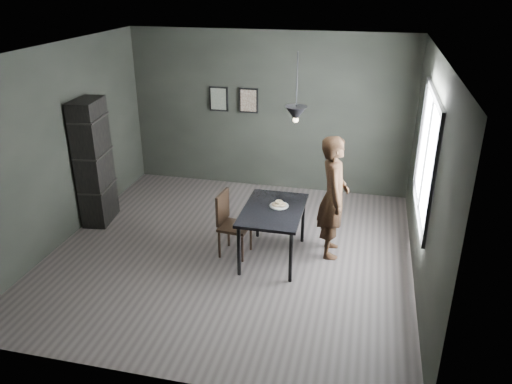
% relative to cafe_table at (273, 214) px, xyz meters
% --- Properties ---
extents(ground, '(5.00, 5.00, 0.00)m').
position_rel_cafe_table_xyz_m(ground, '(-0.60, 0.00, -0.67)').
color(ground, '#36302E').
rests_on(ground, ground).
extents(back_wall, '(5.00, 0.10, 2.80)m').
position_rel_cafe_table_xyz_m(back_wall, '(-0.60, 2.50, 0.73)').
color(back_wall, black).
rests_on(back_wall, ground).
extents(ceiling, '(5.00, 5.00, 0.02)m').
position_rel_cafe_table_xyz_m(ceiling, '(-0.60, 0.00, 2.13)').
color(ceiling, silver).
rests_on(ceiling, ground).
extents(window_assembly, '(0.04, 1.96, 1.56)m').
position_rel_cafe_table_xyz_m(window_assembly, '(1.87, 0.20, 0.93)').
color(window_assembly, white).
rests_on(window_assembly, ground).
extents(cafe_table, '(0.80, 1.20, 0.75)m').
position_rel_cafe_table_xyz_m(cafe_table, '(0.00, 0.00, 0.00)').
color(cafe_table, black).
rests_on(cafe_table, ground).
extents(white_plate, '(0.23, 0.23, 0.01)m').
position_rel_cafe_table_xyz_m(white_plate, '(0.06, 0.08, 0.08)').
color(white_plate, white).
rests_on(white_plate, cafe_table).
extents(donut_pile, '(0.20, 0.15, 0.08)m').
position_rel_cafe_table_xyz_m(donut_pile, '(0.06, 0.08, 0.12)').
color(donut_pile, '#F9E9C1').
rests_on(donut_pile, white_plate).
extents(woman, '(0.49, 0.68, 1.73)m').
position_rel_cafe_table_xyz_m(woman, '(0.77, 0.31, 0.19)').
color(woman, black).
rests_on(woman, ground).
extents(wood_chair, '(0.44, 0.44, 0.92)m').
position_rel_cafe_table_xyz_m(wood_chair, '(-0.61, -0.02, -0.15)').
color(wood_chair, black).
rests_on(wood_chair, ground).
extents(shelf_unit, '(0.45, 0.70, 1.96)m').
position_rel_cafe_table_xyz_m(shelf_unit, '(-2.92, 0.50, 0.31)').
color(shelf_unit, black).
rests_on(shelf_unit, ground).
extents(pendant_lamp, '(0.28, 0.28, 0.86)m').
position_rel_cafe_table_xyz_m(pendant_lamp, '(0.25, 0.10, 1.38)').
color(pendant_lamp, black).
rests_on(pendant_lamp, ground).
extents(framed_print_left, '(0.34, 0.04, 0.44)m').
position_rel_cafe_table_xyz_m(framed_print_left, '(-1.50, 2.47, 0.93)').
color(framed_print_left, black).
rests_on(framed_print_left, ground).
extents(framed_print_right, '(0.34, 0.04, 0.44)m').
position_rel_cafe_table_xyz_m(framed_print_right, '(-0.95, 2.47, 0.93)').
color(framed_print_right, black).
rests_on(framed_print_right, ground).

